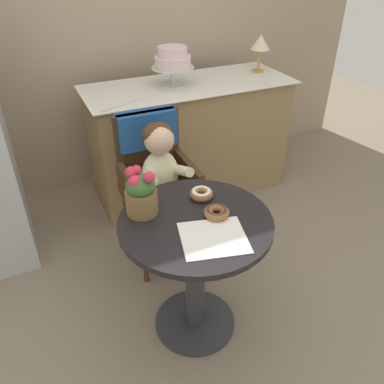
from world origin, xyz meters
The scene contains 12 objects.
ground_plane centered at (0.00, 0.00, 0.00)m, with size 8.00×8.00×0.00m, color gray.
back_wall centered at (0.00, 1.85, 1.35)m, with size 4.80×0.10×2.70m, color tan.
cafe_table centered at (0.00, 0.00, 0.51)m, with size 0.72×0.72×0.72m.
wicker_chair centered at (0.04, 0.69, 0.64)m, with size 0.42×0.45×0.95m.
seated_child centered at (0.04, 0.54, 0.68)m, with size 0.27×0.32×0.73m.
paper_napkin centered at (0.02, -0.15, 0.72)m, with size 0.28×0.26×0.00m, color white.
donut_front centered at (0.10, -0.01, 0.74)m, with size 0.12×0.12×0.04m.
donut_mid centered at (0.10, 0.16, 0.74)m, with size 0.12×0.12×0.04m.
flower_vase centered at (-0.20, 0.16, 0.83)m, with size 0.15×0.15×0.24m.
display_counter centered at (0.55, 1.30, 0.45)m, with size 1.56×0.62×0.90m.
tiered_cake_stand centered at (0.42, 1.30, 1.08)m, with size 0.30×0.30×0.28m.
table_lamp centered at (1.17, 1.34, 1.12)m, with size 0.15×0.15×0.28m.
Camera 1 is at (-0.61, -1.30, 1.82)m, focal length 36.79 mm.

